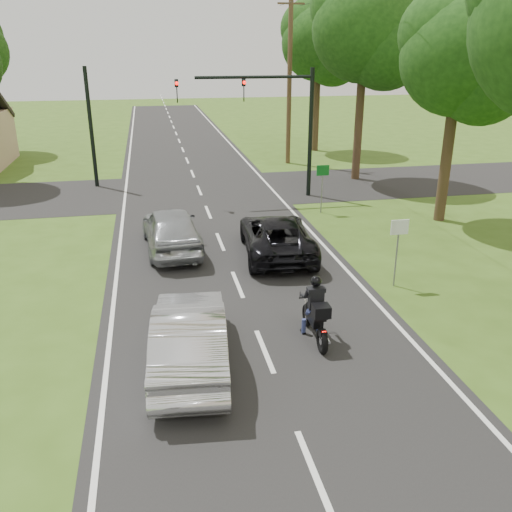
# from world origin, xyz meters

# --- Properties ---
(ground) EXTENTS (140.00, 140.00, 0.00)m
(ground) POSITION_xyz_m (0.00, 0.00, 0.00)
(ground) COLOR #375518
(ground) RESTS_ON ground
(road) EXTENTS (8.00, 100.00, 0.01)m
(road) POSITION_xyz_m (0.00, 10.00, 0.01)
(road) COLOR black
(road) RESTS_ON ground
(cross_road) EXTENTS (60.00, 7.00, 0.01)m
(cross_road) POSITION_xyz_m (0.00, 16.00, 0.01)
(cross_road) COLOR black
(cross_road) RESTS_ON ground
(motorcycle_rider) EXTENTS (0.56, 1.99, 1.72)m
(motorcycle_rider) POSITION_xyz_m (1.35, 0.32, 0.68)
(motorcycle_rider) COLOR black
(motorcycle_rider) RESTS_ON ground
(dark_suv) EXTENTS (2.70, 5.13, 1.38)m
(dark_suv) POSITION_xyz_m (1.78, 6.34, 0.70)
(dark_suv) COLOR black
(dark_suv) RESTS_ON road
(silver_sedan) EXTENTS (2.00, 4.71, 1.51)m
(silver_sedan) POSITION_xyz_m (-1.79, -0.30, 0.77)
(silver_sedan) COLOR silver
(silver_sedan) RESTS_ON road
(silver_suv) EXTENTS (2.17, 4.74, 1.58)m
(silver_suv) POSITION_xyz_m (-1.81, 7.50, 0.80)
(silver_suv) COLOR #A0A4A7
(silver_suv) RESTS_ON road
(traffic_signal) EXTENTS (6.38, 0.44, 6.00)m
(traffic_signal) POSITION_xyz_m (3.34, 14.00, 4.14)
(traffic_signal) COLOR black
(traffic_signal) RESTS_ON ground
(signal_pole_far) EXTENTS (0.20, 0.20, 6.00)m
(signal_pole_far) POSITION_xyz_m (-5.20, 18.00, 3.00)
(signal_pole_far) COLOR black
(signal_pole_far) RESTS_ON ground
(utility_pole_far) EXTENTS (1.60, 0.28, 10.00)m
(utility_pole_far) POSITION_xyz_m (6.20, 22.00, 5.08)
(utility_pole_far) COLOR brown
(utility_pole_far) RESTS_ON ground
(sign_white) EXTENTS (0.55, 0.07, 2.12)m
(sign_white) POSITION_xyz_m (4.70, 2.98, 1.60)
(sign_white) COLOR slate
(sign_white) RESTS_ON ground
(sign_green) EXTENTS (0.55, 0.07, 2.12)m
(sign_green) POSITION_xyz_m (4.90, 10.98, 1.60)
(sign_green) COLOR slate
(sign_green) RESTS_ON ground
(tree_row_c) EXTENTS (4.80, 4.65, 8.76)m
(tree_row_c) POSITION_xyz_m (9.75, 8.80, 6.23)
(tree_row_c) COLOR #332316
(tree_row_c) RESTS_ON ground
(tree_row_d) EXTENTS (5.76, 5.58, 10.45)m
(tree_row_d) POSITION_xyz_m (9.10, 16.76, 7.43)
(tree_row_d) COLOR #332316
(tree_row_d) RESTS_ON ground
(tree_row_e) EXTENTS (5.28, 5.12, 9.61)m
(tree_row_e) POSITION_xyz_m (9.48, 25.78, 6.83)
(tree_row_e) COLOR #332316
(tree_row_e) RESTS_ON ground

